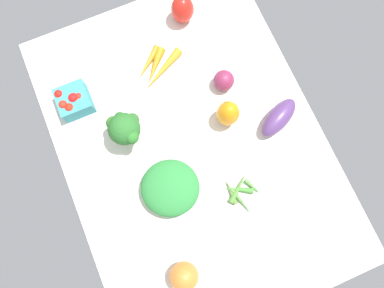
{
  "coord_description": "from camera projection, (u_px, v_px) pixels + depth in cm",
  "views": [
    {
      "loc": [
        -20.35,
        8.7,
        105.53
      ],
      "look_at": [
        0.0,
        0.0,
        4.0
      ],
      "focal_mm": 33.11,
      "sensor_mm": 36.0,
      "label": 1
    }
  ],
  "objects": [
    {
      "name": "tablecloth",
      "position": [
        192.0,
        146.0,
        1.07
      ],
      "size": [
        104.0,
        76.0,
        2.0
      ],
      "primitive_type": "cube",
      "color": "silver",
      "rests_on": "ground"
    },
    {
      "name": "heirloom_tomato_orange",
      "position": [
        184.0,
        277.0,
        0.94
      ],
      "size": [
        7.95,
        7.95,
        7.95
      ],
      "primitive_type": "sphere",
      "color": "orange",
      "rests_on": "tablecloth"
    },
    {
      "name": "broccoli_head",
      "position": [
        124.0,
        128.0,
        0.99
      ],
      "size": [
        10.69,
        9.55,
        12.88
      ],
      "color": "#96CB7C",
      "rests_on": "tablecloth"
    },
    {
      "name": "okra_pile",
      "position": [
        239.0,
        191.0,
        1.02
      ],
      "size": [
        13.01,
        10.5,
        1.91
      ],
      "color": "#527834",
      "rests_on": "tablecloth"
    },
    {
      "name": "carrot_bunch",
      "position": [
        156.0,
        67.0,
        1.1
      ],
      "size": [
        13.96,
        16.68,
        3.0
      ],
      "color": "orange",
      "rests_on": "tablecloth"
    },
    {
      "name": "bell_pepper_orange",
      "position": [
        228.0,
        113.0,
        1.03
      ],
      "size": [
        8.29,
        8.29,
        10.28
      ],
      "primitive_type": "ellipsoid",
      "rotation": [
        0.0,
        0.0,
        1.29
      ],
      "color": "orange",
      "rests_on": "tablecloth"
    },
    {
      "name": "bell_pepper_red",
      "position": [
        182.0,
        9.0,
        1.1
      ],
      "size": [
        9.8,
        9.8,
        9.84
      ],
      "primitive_type": "ellipsoid",
      "rotation": [
        0.0,
        0.0,
        3.67
      ],
      "color": "red",
      "rests_on": "tablecloth"
    },
    {
      "name": "leafy_greens_clump",
      "position": [
        170.0,
        188.0,
        1.0
      ],
      "size": [
        22.55,
        22.67,
        6.65
      ],
      "primitive_type": "ellipsoid",
      "rotation": [
        0.0,
        0.0,
        4.18
      ],
      "color": "#2C8039",
      "rests_on": "tablecloth"
    },
    {
      "name": "red_onion_center",
      "position": [
        224.0,
        80.0,
        1.07
      ],
      "size": [
        6.34,
        6.34,
        6.34
      ],
      "primitive_type": "sphere",
      "color": "#82284B",
      "rests_on": "tablecloth"
    },
    {
      "name": "eggplant",
      "position": [
        279.0,
        118.0,
        1.04
      ],
      "size": [
        11.94,
        15.48,
        6.24
      ],
      "primitive_type": "ellipsoid",
      "rotation": [
        0.0,
        0.0,
        2.04
      ],
      "color": "#54356E",
      "rests_on": "tablecloth"
    },
    {
      "name": "berry_basket",
      "position": [
        74.0,
        101.0,
        1.05
      ],
      "size": [
        9.29,
        9.29,
        7.02
      ],
      "color": "teal",
      "rests_on": "tablecloth"
    }
  ]
}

